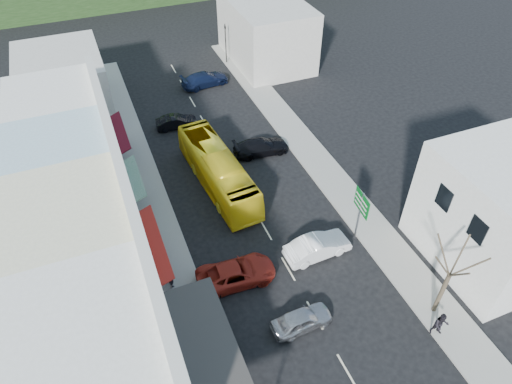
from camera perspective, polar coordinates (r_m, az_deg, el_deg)
name	(u,v)px	position (r m, az deg, el deg)	size (l,w,h in m)	color
ground	(288,269)	(32.33, 4.05, -9.55)	(120.00, 120.00, 0.00)	black
sidewalk_left	(151,204)	(37.51, -13.03, -1.49)	(3.00, 52.00, 0.15)	gray
sidewalk_right	(317,161)	(41.16, 7.63, 3.90)	(3.00, 52.00, 0.15)	gray
shopfront_row	(81,230)	(31.26, -21.08, -4.47)	(8.25, 30.00, 8.00)	silver
right_building	(502,215)	(34.26, 28.37, -2.50)	(8.00, 9.00, 8.00)	silver
distant_block_left	(64,84)	(49.99, -22.89, 12.29)	(8.00, 10.00, 6.00)	#B7B2A8
distant_block_right	(266,32)	(56.32, 1.29, 19.36)	(8.00, 12.00, 7.00)	#B7B2A8
bus	(218,171)	(37.53, -4.81, 2.68)	(2.50, 11.60, 3.10)	yellow
car_silver	(302,319)	(29.24, 5.75, -15.54)	(1.80, 4.40, 1.40)	#A8A9AD
car_white	(317,248)	(32.85, 7.69, -6.92)	(1.80, 4.40, 1.40)	white
car_red	(236,274)	(31.14, -2.49, -10.15)	(1.90, 4.60, 1.40)	maroon
car_black_near	(261,147)	(41.41, 0.61, 5.68)	(1.84, 4.50, 1.40)	black
car_black_far	(176,121)	(45.45, -9.93, 8.69)	(1.80, 4.40, 1.40)	black
car_navy_far	(205,80)	(52.23, -6.40, 13.78)	(1.84, 4.50, 1.40)	#0E1733
pedestrian_left	(171,277)	(31.07, -10.63, -10.42)	(0.60, 0.40, 1.70)	black
pedestrian_right	(440,325)	(30.61, 22.05, -15.19)	(0.70, 0.44, 1.70)	black
direction_sign	(359,217)	(33.31, 12.73, -3.03)	(0.43, 2.02, 4.47)	#065B1A
street_tree	(449,276)	(29.53, 23.00, -9.61)	(2.83, 2.83, 7.36)	#392F22
traffic_signal	(226,44)	(56.15, -3.81, 17.96)	(0.59, 1.00, 4.74)	black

